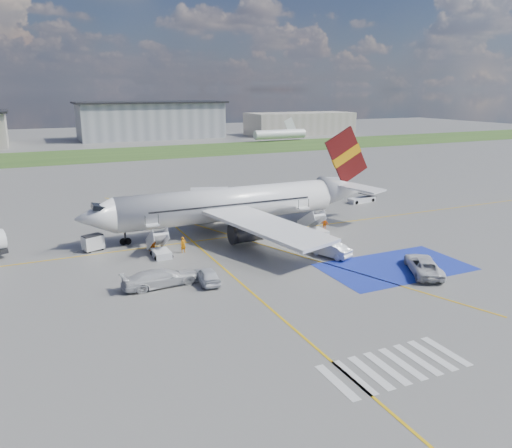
{
  "coord_description": "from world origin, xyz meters",
  "views": [
    {
      "loc": [
        -20.96,
        -39.12,
        16.38
      ],
      "look_at": [
        -0.88,
        4.14,
        3.5
      ],
      "focal_mm": 35.0,
      "sensor_mm": 36.0,
      "label": 1
    }
  ],
  "objects_px": {
    "gpu_cart": "(93,243)",
    "car_silver_a": "(207,275)",
    "van_white_b": "(161,275)",
    "van_white_a": "(424,262)",
    "car_silver_b": "(331,250)",
    "airliner": "(239,203)",
    "belt_loader": "(362,200)"
  },
  "relations": [
    {
      "from": "gpu_cart",
      "to": "car_silver_a",
      "type": "bearing_deg",
      "value": -79.94
    },
    {
      "from": "belt_loader",
      "to": "van_white_b",
      "type": "height_order",
      "value": "van_white_b"
    },
    {
      "from": "gpu_cart",
      "to": "van_white_a",
      "type": "relative_size",
      "value": 0.45
    },
    {
      "from": "car_silver_a",
      "to": "van_white_b",
      "type": "height_order",
      "value": "van_white_b"
    },
    {
      "from": "belt_loader",
      "to": "car_silver_a",
      "type": "distance_m",
      "value": 38.15
    },
    {
      "from": "van_white_a",
      "to": "van_white_b",
      "type": "relative_size",
      "value": 1.03
    },
    {
      "from": "gpu_cart",
      "to": "van_white_a",
      "type": "xyz_separation_m",
      "value": [
        26.82,
        -19.65,
        0.21
      ]
    },
    {
      "from": "gpu_cart",
      "to": "car_silver_b",
      "type": "distance_m",
      "value": 24.76
    },
    {
      "from": "car_silver_a",
      "to": "airliner",
      "type": "bearing_deg",
      "value": -119.08
    },
    {
      "from": "gpu_cart",
      "to": "van_white_b",
      "type": "distance_m",
      "value": 13.31
    },
    {
      "from": "car_silver_b",
      "to": "van_white_a",
      "type": "height_order",
      "value": "van_white_a"
    },
    {
      "from": "gpu_cart",
      "to": "belt_loader",
      "type": "height_order",
      "value": "gpu_cart"
    },
    {
      "from": "gpu_cart",
      "to": "belt_loader",
      "type": "distance_m",
      "value": 40.43
    },
    {
      "from": "van_white_a",
      "to": "van_white_b",
      "type": "distance_m",
      "value": 23.84
    },
    {
      "from": "car_silver_a",
      "to": "car_silver_b",
      "type": "distance_m",
      "value": 13.77
    },
    {
      "from": "van_white_a",
      "to": "car_silver_b",
      "type": "bearing_deg",
      "value": -25.73
    },
    {
      "from": "car_silver_a",
      "to": "van_white_a",
      "type": "xyz_separation_m",
      "value": [
        18.99,
        -6.02,
        0.29
      ]
    },
    {
      "from": "gpu_cart",
      "to": "belt_loader",
      "type": "relative_size",
      "value": 0.48
    },
    {
      "from": "car_silver_b",
      "to": "van_white_b",
      "type": "distance_m",
      "value": 17.52
    },
    {
      "from": "airliner",
      "to": "car_silver_a",
      "type": "xyz_separation_m",
      "value": [
        -9.13,
        -14.21,
        -2.7
      ]
    },
    {
      "from": "airliner",
      "to": "gpu_cart",
      "type": "height_order",
      "value": "airliner"
    },
    {
      "from": "belt_loader",
      "to": "van_white_a",
      "type": "height_order",
      "value": "van_white_a"
    },
    {
      "from": "airliner",
      "to": "gpu_cart",
      "type": "bearing_deg",
      "value": -178.06
    },
    {
      "from": "airliner",
      "to": "car_silver_a",
      "type": "relative_size",
      "value": 9.04
    },
    {
      "from": "airliner",
      "to": "belt_loader",
      "type": "distance_m",
      "value": 23.96
    },
    {
      "from": "gpu_cart",
      "to": "belt_loader",
      "type": "xyz_separation_m",
      "value": [
        39.78,
        7.21,
        -0.42
      ]
    },
    {
      "from": "car_silver_a",
      "to": "car_silver_b",
      "type": "bearing_deg",
      "value": -170.44
    },
    {
      "from": "gpu_cart",
      "to": "car_silver_b",
      "type": "xyz_separation_m",
      "value": [
        21.53,
        -12.21,
        -0.04
      ]
    },
    {
      "from": "car_silver_a",
      "to": "van_white_b",
      "type": "distance_m",
      "value": 3.94
    },
    {
      "from": "airliner",
      "to": "car_silver_a",
      "type": "height_order",
      "value": "airliner"
    },
    {
      "from": "car_silver_a",
      "to": "van_white_b",
      "type": "relative_size",
      "value": 0.8
    },
    {
      "from": "airliner",
      "to": "van_white_b",
      "type": "relative_size",
      "value": 7.22
    }
  ]
}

